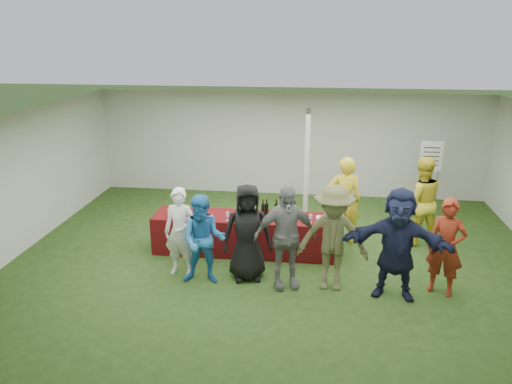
# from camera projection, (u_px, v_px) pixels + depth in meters

# --- Properties ---
(ground) EXTENTS (60.00, 60.00, 0.00)m
(ground) POSITION_uv_depth(u_px,v_px,m) (277.00, 258.00, 9.60)
(ground) COLOR #284719
(ground) RESTS_ON ground
(tent) EXTENTS (10.00, 10.00, 10.00)m
(tent) POSITION_uv_depth(u_px,v_px,m) (306.00, 175.00, 10.25)
(tent) COLOR white
(tent) RESTS_ON ground
(serving_table) EXTENTS (3.60, 0.80, 0.75)m
(serving_table) POSITION_uv_depth(u_px,v_px,m) (246.00, 234.00, 9.77)
(serving_table) COLOR maroon
(serving_table) RESTS_ON ground
(wine_bottles) EXTENTS (0.68, 0.11, 0.32)m
(wine_bottles) POSITION_uv_depth(u_px,v_px,m) (278.00, 209.00, 9.67)
(wine_bottles) COLOR black
(wine_bottles) RESTS_ON serving_table
(wine_glasses) EXTENTS (2.76, 0.13, 0.16)m
(wine_glasses) POSITION_uv_depth(u_px,v_px,m) (219.00, 214.00, 9.44)
(wine_glasses) COLOR silver
(wine_glasses) RESTS_ON serving_table
(water_bottle) EXTENTS (0.07, 0.07, 0.23)m
(water_bottle) POSITION_uv_depth(u_px,v_px,m) (254.00, 210.00, 9.68)
(water_bottle) COLOR silver
(water_bottle) RESTS_ON serving_table
(bar_towel) EXTENTS (0.25, 0.18, 0.03)m
(bar_towel) POSITION_uv_depth(u_px,v_px,m) (323.00, 218.00, 9.52)
(bar_towel) COLOR white
(bar_towel) RESTS_ON serving_table
(dump_bucket) EXTENTS (0.27, 0.27, 0.18)m
(dump_bucket) POSITION_uv_depth(u_px,v_px,m) (330.00, 220.00, 9.23)
(dump_bucket) COLOR slate
(dump_bucket) RESTS_ON serving_table
(wine_list_sign) EXTENTS (0.50, 0.03, 1.80)m
(wine_list_sign) POSITION_uv_depth(u_px,v_px,m) (430.00, 162.00, 11.36)
(wine_list_sign) COLOR slate
(wine_list_sign) RESTS_ON ground
(staff_pourer) EXTENTS (0.68, 0.46, 1.82)m
(staff_pourer) POSITION_uv_depth(u_px,v_px,m) (344.00, 201.00, 10.01)
(staff_pourer) COLOR yellow
(staff_pourer) RESTS_ON ground
(staff_back) EXTENTS (0.97, 0.80, 1.83)m
(staff_back) POSITION_uv_depth(u_px,v_px,m) (420.00, 201.00, 10.00)
(staff_back) COLOR yellow
(staff_back) RESTS_ON ground
(customer_0) EXTENTS (0.62, 0.44, 1.61)m
(customer_0) POSITION_uv_depth(u_px,v_px,m) (180.00, 232.00, 8.76)
(customer_0) COLOR white
(customer_0) RESTS_ON ground
(customer_1) EXTENTS (0.79, 0.63, 1.58)m
(customer_1) POSITION_uv_depth(u_px,v_px,m) (204.00, 240.00, 8.46)
(customer_1) COLOR #2877C5
(customer_1) RESTS_ON ground
(customer_2) EXTENTS (0.94, 0.72, 1.73)m
(customer_2) POSITION_uv_depth(u_px,v_px,m) (247.00, 232.00, 8.58)
(customer_2) COLOR black
(customer_2) RESTS_ON ground
(customer_3) EXTENTS (1.15, 0.74, 1.82)m
(customer_3) POSITION_uv_depth(u_px,v_px,m) (285.00, 237.00, 8.29)
(customer_3) COLOR slate
(customer_3) RESTS_ON ground
(customer_4) EXTENTS (1.21, 0.73, 1.83)m
(customer_4) POSITION_uv_depth(u_px,v_px,m) (333.00, 238.00, 8.22)
(customer_4) COLOR brown
(customer_4) RESTS_ON ground
(customer_5) EXTENTS (1.78, 0.80, 1.85)m
(customer_5) POSITION_uv_depth(u_px,v_px,m) (397.00, 244.00, 7.97)
(customer_5) COLOR #181D39
(customer_5) RESTS_ON ground
(customer_6) EXTENTS (0.71, 0.60, 1.64)m
(customer_6) POSITION_uv_depth(u_px,v_px,m) (446.00, 247.00, 8.10)
(customer_6) COLOR maroon
(customer_6) RESTS_ON ground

